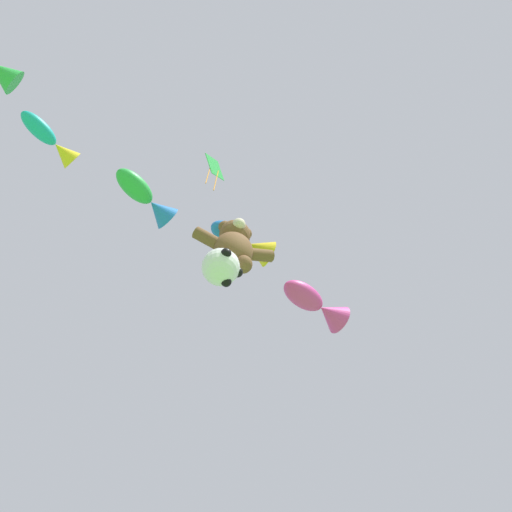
% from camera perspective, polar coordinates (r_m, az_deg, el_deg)
% --- Properties ---
extents(teddy_bear_kite, '(2.24, 0.99, 2.27)m').
position_cam_1_polar(teddy_bear_kite, '(13.11, -2.54, 1.25)').
color(teddy_bear_kite, brown).
extents(soccer_ball_kite, '(0.96, 0.96, 0.89)m').
position_cam_1_polar(soccer_ball_kite, '(11.33, -4.00, -1.29)').
color(soccer_ball_kite, white).
extents(fish_kite_magenta, '(2.31, 1.46, 0.94)m').
position_cam_1_polar(fish_kite_magenta, '(15.32, 6.98, -5.56)').
color(fish_kite_magenta, '#E53F9E').
extents(fish_kite_cobalt, '(2.00, 1.07, 0.82)m').
position_cam_1_polar(fish_kite_cobalt, '(14.36, -1.29, 1.63)').
color(fish_kite_cobalt, blue).
extents(fish_kite_emerald, '(1.93, 1.49, 0.75)m').
position_cam_1_polar(fish_kite_emerald, '(13.78, -12.33, 6.43)').
color(fish_kite_emerald, green).
extents(fish_kite_teal, '(1.63, 1.24, 0.55)m').
position_cam_1_polar(fish_kite_teal, '(13.67, -22.33, 12.10)').
color(fish_kite_teal, '#19ADB2').
extents(diamond_kite, '(0.91, 0.73, 2.59)m').
position_cam_1_polar(diamond_kite, '(17.14, -4.79, 9.90)').
color(diamond_kite, green).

